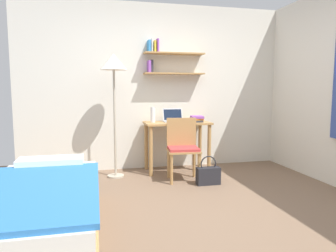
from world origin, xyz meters
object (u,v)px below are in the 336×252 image
Objects in this scene: handbag at (208,175)px; standing_lamp at (114,69)px; desk at (177,132)px; laptop at (173,118)px; water_bottle at (153,115)px; desk_chair at (183,146)px; bed at (40,211)px; book_stack at (197,119)px.

standing_lamp is at bearing 151.04° from handbag.
desk reaches higher than handbag.
water_bottle is at bearing -170.64° from laptop.
desk is 1.15× the size of desk_chair.
laptop is at bearing 115.59° from desk.
desk_chair is 0.66m from laptop.
water_bottle is (1.32, 1.94, 0.64)m from bed.
laptop is at bearing 50.32° from bed.
bed is 2.58m from desk.
desk_chair reaches higher than bed.
bed is at bearing -124.25° from water_bottle.
desk is at bearing 84.73° from desk_chair.
handbag is at bearing -53.60° from water_bottle.
standing_lamp is 1.19m from laptop.
book_stack is (1.26, 0.08, -0.73)m from standing_lamp.
water_bottle is 0.59× the size of handbag.
desk_chair is (-0.04, -0.49, -0.13)m from desk.
desk_chair is 3.74× the size of water_bottle.
bed is 7.86× the size of book_stack.
standing_lamp is (0.74, 1.78, 1.30)m from bed.
laptop is at bearing 89.49° from desk_chair.
bed is 2.79m from book_stack.
handbag is at bearing -47.95° from desk_chair.
bed is 2.23m from handbag.
desk is at bearing -64.41° from laptop.
desk_chair is at bearing -57.35° from water_bottle.
laptop is at bearing 13.24° from standing_lamp.
bed is 2.24× the size of desk_chair.
water_bottle reaches higher than bed.
water_bottle reaches higher than laptop.
desk_chair is at bearing -95.27° from desk.
desk is 0.37m from book_stack.
laptop is (0.01, 0.57, 0.34)m from desk_chair.
standing_lamp is 7.13× the size of book_stack.
laptop is (1.66, 2.00, 0.58)m from bed.
laptop is at bearing 107.04° from handbag.
bed is 2.44m from water_bottle.
book_stack is 1.01m from handbag.
laptop reaches higher than desk_chair.
desk is at bearing 7.89° from standing_lamp.
standing_lamp is at bearing -172.11° from desk.
laptop is 0.37m from book_stack.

